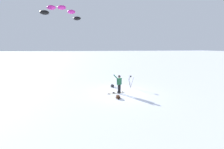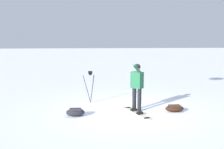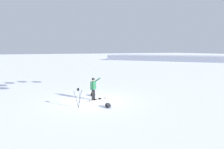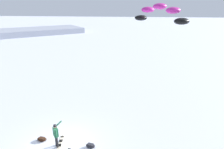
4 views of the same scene
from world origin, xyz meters
name	(u,v)px [view 4 (image 4 of 4)]	position (x,y,z in m)	size (l,w,h in m)	color
ground_plane	(60,149)	(0.00, 0.00, 0.00)	(300.00, 300.00, 0.00)	white
snowboarder	(56,133)	(-0.19, -0.24, 1.03)	(0.73, 0.54, 1.72)	black
snowboard	(60,143)	(-0.47, -0.15, 0.03)	(1.71, 0.53, 0.10)	beige
traction_kite	(159,13)	(-5.53, 6.20, 8.23)	(4.66, 4.02, 1.35)	black
gear_bag_large	(90,146)	(-0.38, 1.95, 0.14)	(0.48, 0.68, 0.26)	black
gear_bag_small	(42,139)	(-0.60, -1.51, 0.12)	(0.46, 0.71, 0.24)	black
distant_ridge	(2,33)	(-43.93, -35.59, 0.84)	(40.34, 45.46, 1.69)	#A0A6B6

